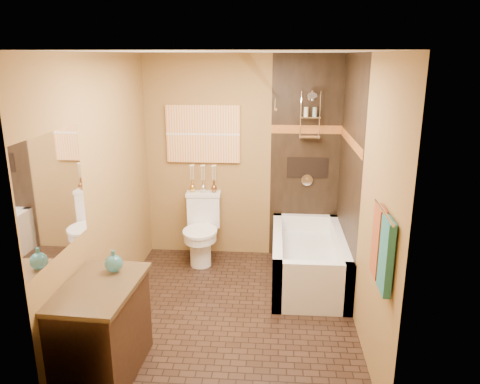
# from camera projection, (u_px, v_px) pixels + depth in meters

# --- Properties ---
(floor) EXTENTS (3.00, 3.00, 0.00)m
(floor) POSITION_uv_depth(u_px,v_px,m) (231.00, 312.00, 4.67)
(floor) COLOR black
(floor) RESTS_ON ground
(wall_left) EXTENTS (0.02, 3.00, 2.50)m
(wall_left) POSITION_uv_depth(u_px,v_px,m) (104.00, 190.00, 4.41)
(wall_left) COLOR olive
(wall_left) RESTS_ON floor
(wall_right) EXTENTS (0.02, 3.00, 2.50)m
(wall_right) POSITION_uv_depth(u_px,v_px,m) (362.00, 196.00, 4.23)
(wall_right) COLOR olive
(wall_right) RESTS_ON floor
(wall_back) EXTENTS (2.40, 0.02, 2.50)m
(wall_back) POSITION_uv_depth(u_px,v_px,m) (242.00, 158.00, 5.75)
(wall_back) COLOR olive
(wall_back) RESTS_ON floor
(wall_front) EXTENTS (2.40, 0.02, 2.50)m
(wall_front) POSITION_uv_depth(u_px,v_px,m) (207.00, 261.00, 2.88)
(wall_front) COLOR olive
(wall_front) RESTS_ON floor
(ceiling) EXTENTS (3.00, 3.00, 0.00)m
(ceiling) POSITION_uv_depth(u_px,v_px,m) (230.00, 52.00, 3.97)
(ceiling) COLOR silver
(ceiling) RESTS_ON wall_back
(alcove_tile_back) EXTENTS (0.85, 0.01, 2.50)m
(alcove_tile_back) POSITION_uv_depth(u_px,v_px,m) (306.00, 160.00, 5.69)
(alcove_tile_back) COLOR black
(alcove_tile_back) RESTS_ON wall_back
(alcove_tile_right) EXTENTS (0.01, 1.50, 2.50)m
(alcove_tile_right) POSITION_uv_depth(u_px,v_px,m) (349.00, 175.00, 4.95)
(alcove_tile_right) COLOR black
(alcove_tile_right) RESTS_ON wall_right
(mosaic_band_back) EXTENTS (0.85, 0.01, 0.10)m
(mosaic_band_back) POSITION_uv_depth(u_px,v_px,m) (307.00, 129.00, 5.57)
(mosaic_band_back) COLOR brown
(mosaic_band_back) RESTS_ON alcove_tile_back
(mosaic_band_right) EXTENTS (0.01, 1.50, 0.10)m
(mosaic_band_right) POSITION_uv_depth(u_px,v_px,m) (350.00, 141.00, 4.85)
(mosaic_band_right) COLOR brown
(mosaic_band_right) RESTS_ON alcove_tile_right
(alcove_niche) EXTENTS (0.50, 0.01, 0.25)m
(alcove_niche) POSITION_uv_depth(u_px,v_px,m) (307.00, 168.00, 5.71)
(alcove_niche) COLOR black
(alcove_niche) RESTS_ON alcove_tile_back
(shower_fixtures) EXTENTS (0.24, 0.33, 1.16)m
(shower_fixtures) POSITION_uv_depth(u_px,v_px,m) (310.00, 127.00, 5.46)
(shower_fixtures) COLOR silver
(shower_fixtures) RESTS_ON floor
(curtain_rod) EXTENTS (0.03, 1.55, 0.03)m
(curtain_rod) POSITION_uv_depth(u_px,v_px,m) (276.00, 101.00, 4.79)
(curtain_rod) COLOR silver
(curtain_rod) RESTS_ON wall_back
(towel_bar) EXTENTS (0.02, 0.55, 0.02)m
(towel_bar) POSITION_uv_depth(u_px,v_px,m) (384.00, 212.00, 3.17)
(towel_bar) COLOR silver
(towel_bar) RESTS_ON wall_right
(towel_teal) EXTENTS (0.05, 0.22, 0.52)m
(towel_teal) POSITION_uv_depth(u_px,v_px,m) (386.00, 256.00, 3.13)
(towel_teal) COLOR #21706B
(towel_teal) RESTS_ON towel_bar
(towel_rust) EXTENTS (0.05, 0.22, 0.52)m
(towel_rust) POSITION_uv_depth(u_px,v_px,m) (378.00, 241.00, 3.37)
(towel_rust) COLOR #983B1B
(towel_rust) RESTS_ON towel_bar
(sunset_painting) EXTENTS (0.90, 0.04, 0.70)m
(sunset_painting) POSITION_uv_depth(u_px,v_px,m) (203.00, 134.00, 5.68)
(sunset_painting) COLOR orange
(sunset_painting) RESTS_ON wall_back
(vanity_mirror) EXTENTS (0.01, 1.00, 0.90)m
(vanity_mirror) POSITION_uv_depth(u_px,v_px,m) (54.00, 195.00, 3.38)
(vanity_mirror) COLOR white
(vanity_mirror) RESTS_ON wall_left
(bathtub) EXTENTS (0.80, 1.50, 0.55)m
(bathtub) POSITION_uv_depth(u_px,v_px,m) (308.00, 263.00, 5.27)
(bathtub) COLOR white
(bathtub) RESTS_ON floor
(toilet) EXTENTS (0.44, 0.64, 0.84)m
(toilet) POSITION_uv_depth(u_px,v_px,m) (202.00, 229.00, 5.74)
(toilet) COLOR white
(toilet) RESTS_ON floor
(vanity) EXTENTS (0.59, 0.92, 0.79)m
(vanity) POSITION_uv_depth(u_px,v_px,m) (102.00, 330.00, 3.67)
(vanity) COLOR black
(vanity) RESTS_ON floor
(teal_bottle) EXTENTS (0.18, 0.18, 0.23)m
(teal_bottle) POSITION_uv_depth(u_px,v_px,m) (114.00, 261.00, 3.76)
(teal_bottle) COLOR #29767D
(teal_bottle) RESTS_ON vanity
(bud_vases) EXTENTS (0.34, 0.07, 0.34)m
(bud_vases) POSITION_uv_depth(u_px,v_px,m) (203.00, 178.00, 5.75)
(bud_vases) COLOR gold
(bud_vases) RESTS_ON toilet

